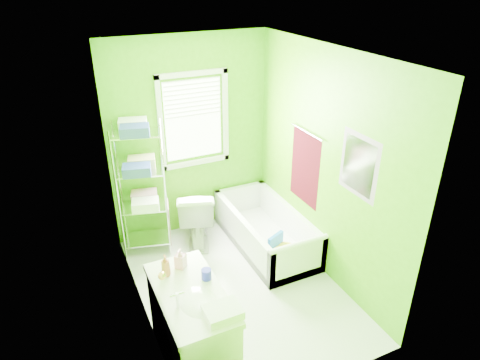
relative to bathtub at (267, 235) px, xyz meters
name	(u,v)px	position (x,y,z in m)	size (l,w,h in m)	color
ground	(238,287)	(-0.67, -0.57, -0.17)	(2.90, 2.90, 0.00)	silver
room_envelope	(238,163)	(-0.67, -0.57, 1.38)	(2.14, 2.94, 2.62)	#449707
window	(194,115)	(-0.62, 0.86, 1.45)	(0.92, 0.05, 1.22)	white
door	(169,303)	(-1.71, -1.57, 0.83)	(0.09, 0.80, 2.00)	white
right_wall_decor	(325,166)	(0.37, -0.59, 1.15)	(0.04, 1.48, 1.17)	#3F070F
bathtub	(267,235)	(0.00, 0.00, 0.00)	(0.76, 1.63, 0.53)	white
toilet	(196,215)	(-0.77, 0.50, 0.23)	(0.45, 0.78, 0.80)	white
vanity	(193,325)	(-1.46, -1.31, 0.26)	(0.56, 1.07, 1.02)	white
wire_shelf_unit	(142,176)	(-1.39, 0.59, 0.88)	(0.64, 0.52, 1.71)	silver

